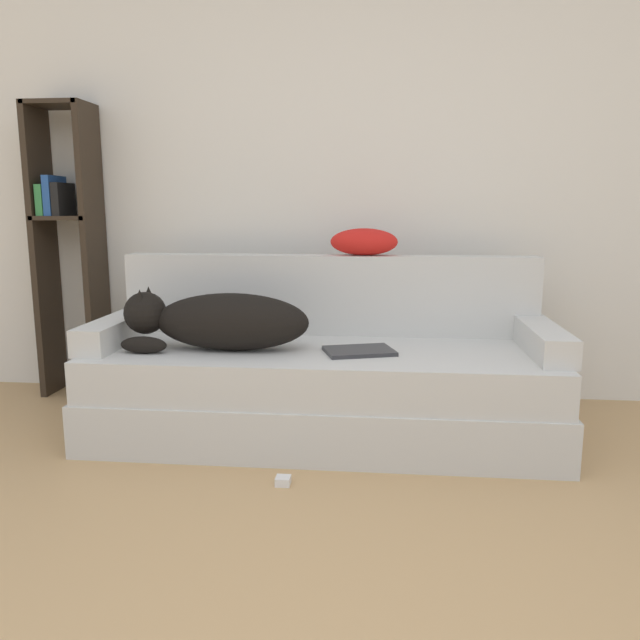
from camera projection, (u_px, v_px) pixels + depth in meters
The scene contains 10 objects.
wall_back at pixel (357, 159), 3.49m from camera, with size 8.17×0.06×2.70m.
couch at pixel (322, 392), 2.98m from camera, with size 2.17×0.84×0.43m.
couch_backrest at pixel (329, 294), 3.25m from camera, with size 2.13×0.15×0.41m.
couch_arm_left at pixel (116, 331), 3.03m from camera, with size 0.15×0.65×0.12m.
couch_arm_right at pixel (543, 340), 2.82m from camera, with size 0.15×0.65×0.12m.
dog at pixel (217, 321), 2.87m from camera, with size 0.87×0.27×0.29m.
laptop at pixel (359, 351), 2.83m from camera, with size 0.35×0.29×0.02m.
throw_pillow at pixel (364, 242), 3.19m from camera, with size 0.34×0.17×0.14m.
bookshelf at pixel (67, 237), 3.56m from camera, with size 0.34×0.26×1.65m.
power_adapter at pixel (283, 481), 2.47m from camera, with size 0.06×0.06×0.03m.
Camera 1 is at (0.16, -0.93, 1.09)m, focal length 35.00 mm.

